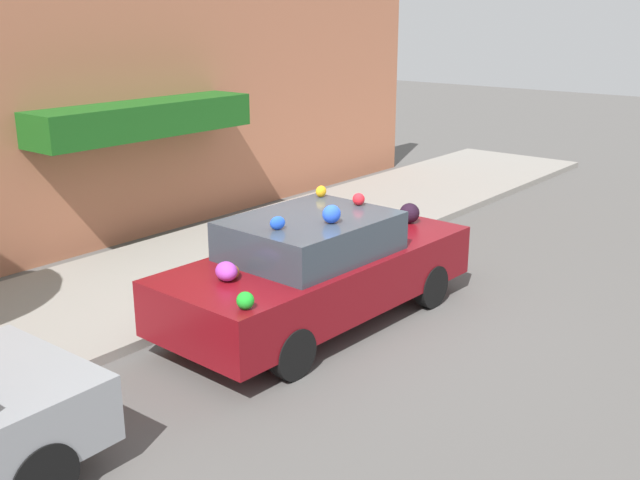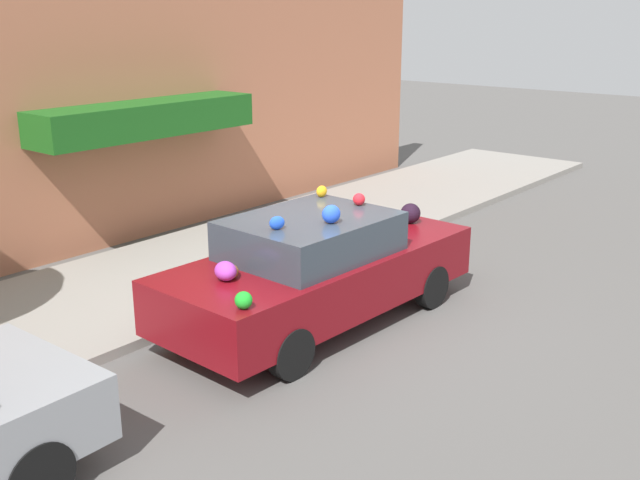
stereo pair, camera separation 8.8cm
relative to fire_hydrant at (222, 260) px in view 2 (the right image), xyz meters
The scene contains 5 objects.
ground_plane 1.82m from the fire_hydrant, 88.11° to the right, with size 60.00×60.00×0.00m, color #565451.
sidewalk_curb 1.03m from the fire_hydrant, 86.51° to the left, with size 24.00×3.20×0.13m.
building_facade 3.65m from the fire_hydrant, 87.90° to the left, with size 18.00×1.20×4.64m.
fire_hydrant is the anchor object (origin of this frame).
art_car 1.80m from the fire_hydrant, 88.93° to the right, with size 4.52×1.90×1.68m.
Camera 2 is at (-6.96, -5.80, 3.90)m, focal length 42.00 mm.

